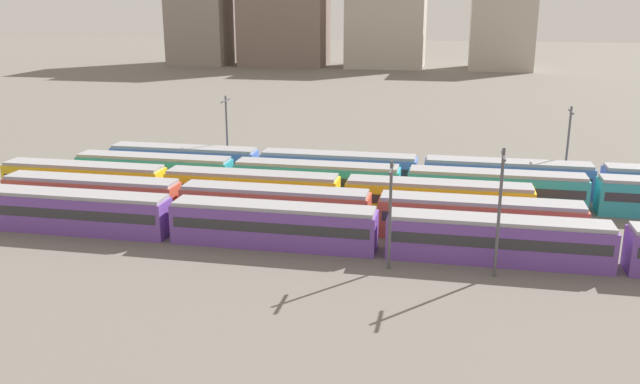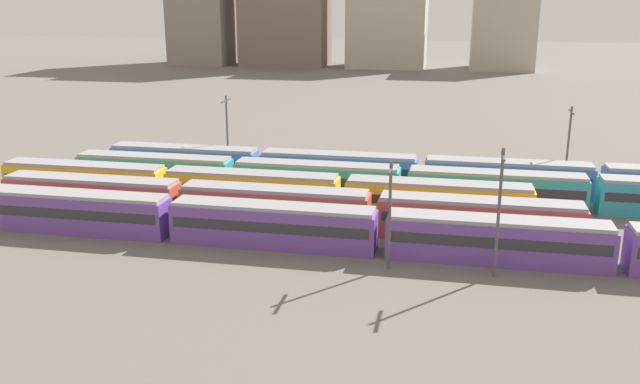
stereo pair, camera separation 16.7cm
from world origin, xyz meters
The scene contains 13 objects.
ground_plane centered at (0.00, 10.40, 0.00)m, with size 600.00×600.00×0.00m, color #666059.
train_track_0 centered at (45.83, 0.00, 1.90)m, with size 112.50×3.06×3.75m.
train_track_1 centered at (16.21, 5.20, 1.90)m, with size 55.80×3.06×3.75m.
train_track_2 centered at (12.37, 10.40, 1.90)m, with size 55.80×3.06×3.75m.
train_track_3 centered at (46.45, 15.60, 1.90)m, with size 112.50×3.06×3.75m.
train_track_4 centered at (38.47, 20.80, 1.90)m, with size 93.60×3.06×3.75m.
catenary_pole_0 centered at (27.88, -3.29, 4.95)m, with size 0.24×3.20×8.85m.
catenary_pole_1 centered at (44.98, 23.96, 5.27)m, with size 0.24×3.20×9.46m.
catenary_pole_2 centered at (36.10, -3.21, 5.66)m, with size 0.24×3.20×10.22m.
catenary_pole_3 centered at (5.22, 23.65, 5.33)m, with size 0.24×3.20×9.57m.
distant_building_0 centered at (-50.62, 162.65, 19.64)m, with size 18.75×21.48×39.27m, color gray.
distant_building_2 centered at (10.09, 162.65, 16.72)m, with size 23.95×19.26×33.44m, color #B2A899.
distant_building_3 centered at (45.23, 162.65, 13.61)m, with size 18.65×19.54×27.21m, color #B2A899.
Camera 1 is at (32.32, -53.07, 20.71)m, focal length 37.55 mm.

